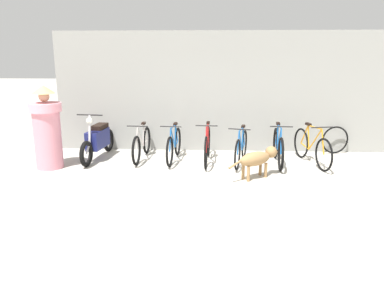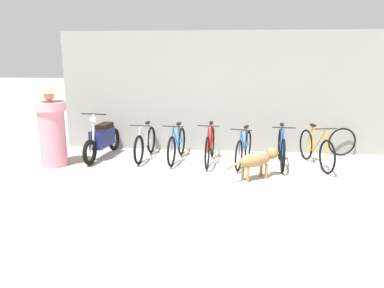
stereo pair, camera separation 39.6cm
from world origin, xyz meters
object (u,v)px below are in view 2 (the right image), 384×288
object	(u,v)px
bicycle_3	(244,149)
bicycle_4	(281,148)
bicycle_1	(177,145)
stray_dog	(258,159)
person_in_robes	(52,126)
spare_tire_left	(342,142)
motorcycle	(102,139)
bicycle_0	(145,144)
bicycle_2	(210,146)
bicycle_5	(316,149)

from	to	relation	value
bicycle_3	bicycle_4	bearing A→B (deg)	104.70
bicycle_1	bicycle_3	distance (m)	1.50
stray_dog	person_in_robes	bearing A→B (deg)	138.09
bicycle_3	spare_tire_left	bearing A→B (deg)	125.52
bicycle_1	motorcycle	size ratio (longest dim) A/B	0.87
bicycle_3	stray_dog	xyz separation A→B (m)	(0.25, -0.95, 0.04)
stray_dog	bicycle_0	bearing A→B (deg)	117.85
bicycle_2	spare_tire_left	xyz separation A→B (m)	(3.06, 0.87, -0.04)
bicycle_4	spare_tire_left	xyz separation A→B (m)	(1.52, 0.93, -0.03)
bicycle_3	motorcycle	world-z (taller)	motorcycle
bicycle_0	spare_tire_left	size ratio (longest dim) A/B	2.45
bicycle_2	bicycle_5	bearing A→B (deg)	91.65
bicycle_1	stray_dog	bearing A→B (deg)	62.25
bicycle_3	motorcycle	bearing A→B (deg)	-81.18
bicycle_1	stray_dog	size ratio (longest dim) A/B	1.57
bicycle_2	person_in_robes	bearing A→B (deg)	-77.01
bicycle_2	bicycle_0	bearing A→B (deg)	-93.91
person_in_robes	bicycle_2	bearing A→B (deg)	-170.47
bicycle_4	bicycle_5	size ratio (longest dim) A/B	1.01
bicycle_0	bicycle_2	bearing A→B (deg)	86.67
bicycle_0	bicycle_3	xyz separation A→B (m)	(2.23, -0.26, 0.01)
spare_tire_left	bicycle_5	bearing A→B (deg)	-130.84
bicycle_3	bicycle_4	size ratio (longest dim) A/B	0.93
bicycle_2	bicycle_3	world-z (taller)	bicycle_2
bicycle_4	person_in_robes	bearing A→B (deg)	-80.12
bicycle_0	bicycle_2	xyz separation A→B (m)	(1.49, -0.17, 0.03)
bicycle_2	motorcycle	world-z (taller)	motorcycle
bicycle_4	bicycle_3	bearing A→B (deg)	-84.83
motorcycle	bicycle_1	bearing A→B (deg)	93.01
bicycle_2	person_in_robes	xyz separation A→B (m)	(-3.32, -0.60, 0.48)
bicycle_5	stray_dog	size ratio (longest dim) A/B	1.65
bicycle_5	stray_dog	bearing A→B (deg)	-64.25
bicycle_5	stray_dog	world-z (taller)	bicycle_5
bicycle_2	stray_dog	size ratio (longest dim) A/B	1.67
bicycle_0	bicycle_2	size ratio (longest dim) A/B	0.95
bicycle_4	stray_dog	distance (m)	1.12
bicycle_1	bicycle_4	size ratio (longest dim) A/B	0.94
bicycle_5	stray_dog	distance (m)	1.62
bicycle_0	bicycle_1	distance (m)	0.75
bicycle_0	bicycle_4	size ratio (longest dim) A/B	0.96
bicycle_1	spare_tire_left	xyz separation A→B (m)	(3.81, 0.79, -0.02)
bicycle_4	bicycle_5	xyz separation A→B (m)	(0.73, 0.02, 0.00)
bicycle_4	stray_dog	size ratio (longest dim) A/B	1.66
bicycle_5	bicycle_1	bearing A→B (deg)	-104.47
bicycle_1	person_in_robes	distance (m)	2.70
bicycle_0	bicycle_5	world-z (taller)	bicycle_5
motorcycle	spare_tire_left	world-z (taller)	motorcycle
bicycle_4	bicycle_0	bearing A→B (deg)	-90.92
bicycle_1	bicycle_5	world-z (taller)	bicycle_5
bicycle_1	stray_dog	distance (m)	2.07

